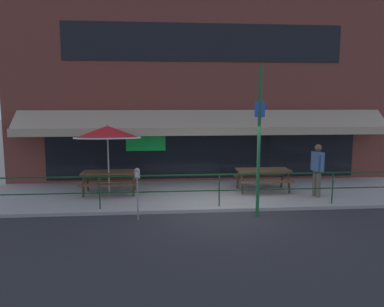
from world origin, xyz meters
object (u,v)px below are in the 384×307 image
object	(u,v)px
picnic_table_centre	(263,174)
parking_meter_near	(137,178)
patio_umbrella_left	(107,132)
pedestrian_walking	(317,168)
picnic_table_left	(110,176)
street_sign_pole	(259,141)

from	to	relation	value
picnic_table_centre	parking_meter_near	world-z (taller)	parking_meter_near
patio_umbrella_left	pedestrian_walking	bearing A→B (deg)	-6.06
picnic_table_left	pedestrian_walking	world-z (taller)	pedestrian_walking
parking_meter_near	pedestrian_walking	bearing A→B (deg)	16.33
street_sign_pole	patio_umbrella_left	bearing A→B (deg)	151.96
picnic_table_left	picnic_table_centre	bearing A→B (deg)	-0.28
picnic_table_centre	pedestrian_walking	world-z (taller)	pedestrian_walking
street_sign_pole	pedestrian_walking	bearing A→B (deg)	33.96
patio_umbrella_left	parking_meter_near	xyz separation A→B (m)	(1.06, -2.37, -1.03)
picnic_table_left	street_sign_pole	world-z (taller)	street_sign_pole
picnic_table_left	street_sign_pole	distance (m)	5.21
parking_meter_near	street_sign_pole	world-z (taller)	street_sign_pole
patio_umbrella_left	parking_meter_near	world-z (taller)	patio_umbrella_left
picnic_table_left	street_sign_pole	size ratio (longest dim) A/B	0.44
picnic_table_centre	patio_umbrella_left	xyz separation A→B (m)	(-5.19, -0.19, 1.47)
pedestrian_walking	street_sign_pole	xyz separation A→B (m)	(-2.37, -1.60, 1.05)
patio_umbrella_left	street_sign_pole	bearing A→B (deg)	-28.04
picnic_table_centre	street_sign_pole	size ratio (longest dim) A/B	0.44
picnic_table_left	pedestrian_walking	bearing A→B (deg)	-7.89
picnic_table_centre	pedestrian_walking	bearing A→B (deg)	-30.78
picnic_table_centre	parking_meter_near	xyz separation A→B (m)	(-4.13, -2.56, 0.44)
patio_umbrella_left	pedestrian_walking	size ratio (longest dim) A/B	1.39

